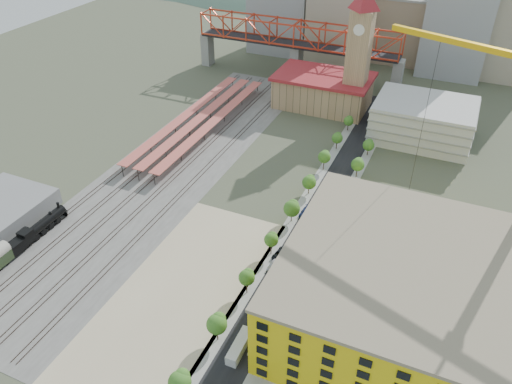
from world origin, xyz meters
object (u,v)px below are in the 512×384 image
at_px(construction_building, 390,289).
at_px(site_trailer_a, 239,346).
at_px(site_trailer_b, 267,299).
at_px(site_trailer_c, 289,259).
at_px(locomotive, 37,230).
at_px(site_trailer_d, 298,243).
at_px(clock_tower, 360,42).

relative_size(construction_building, site_trailer_a, 5.57).
bearing_deg(site_trailer_b, site_trailer_c, 71.14).
bearing_deg(locomotive, site_trailer_d, 20.40).
relative_size(construction_building, site_trailer_c, 5.10).
distance_m(construction_building, locomotive, 92.73).
xyz_separation_m(clock_tower, locomotive, (-58.00, -109.13, -26.51)).
bearing_deg(site_trailer_b, locomotive, 163.83).
height_order(construction_building, locomotive, construction_building).
relative_size(construction_building, site_trailer_d, 5.67).
xyz_separation_m(construction_building, site_trailer_b, (-26.00, -6.04, -8.19)).
height_order(clock_tower, site_trailer_a, clock_tower).
bearing_deg(site_trailer_d, construction_building, -27.16).
relative_size(locomotive, site_trailer_c, 2.36).
bearing_deg(clock_tower, site_trailer_d, -84.60).
relative_size(site_trailer_a, site_trailer_d, 1.02).
relative_size(clock_tower, construction_building, 1.03).
bearing_deg(site_trailer_c, site_trailer_b, -86.77).
relative_size(site_trailer_a, site_trailer_b, 1.02).
bearing_deg(site_trailer_a, site_trailer_d, 89.13).
height_order(clock_tower, site_trailer_b, clock_tower).
xyz_separation_m(construction_building, site_trailer_d, (-26.00, 15.41, -8.19)).
height_order(locomotive, site_trailer_b, locomotive).
bearing_deg(locomotive, clock_tower, 62.01).
bearing_deg(construction_building, clock_tower, 108.78).
xyz_separation_m(site_trailer_c, site_trailer_d, (0.00, 6.66, -0.14)).
height_order(site_trailer_b, site_trailer_d, site_trailer_d).
bearing_deg(locomotive, site_trailer_a, -9.89).
bearing_deg(site_trailer_a, locomotive, 169.24).
xyz_separation_m(site_trailer_a, site_trailer_c, (0.00, 29.39, 0.12)).
distance_m(locomotive, site_trailer_d, 70.42).
height_order(construction_building, site_trailer_b, construction_building).
bearing_deg(clock_tower, site_trailer_a, -86.21).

